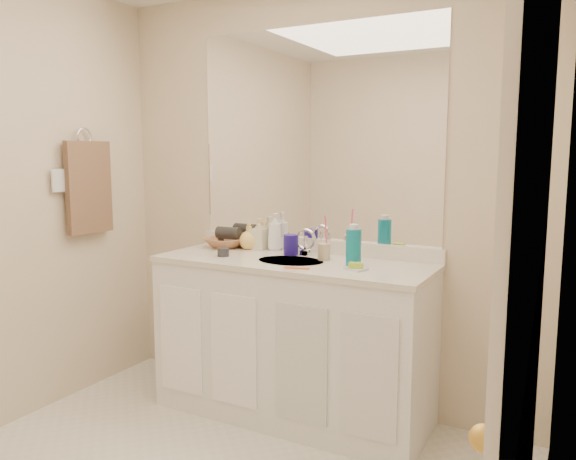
# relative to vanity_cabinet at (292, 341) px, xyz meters

# --- Properties ---
(wall_back) EXTENTS (2.60, 0.02, 2.40)m
(wall_back) POSITION_rel_vanity_cabinet_xyz_m (0.00, 0.28, 0.77)
(wall_back) COLOR beige
(wall_back) RESTS_ON floor
(wall_right) EXTENTS (0.02, 2.60, 2.40)m
(wall_right) POSITION_rel_vanity_cabinet_xyz_m (1.30, -1.02, 0.77)
(wall_right) COLOR beige
(wall_right) RESTS_ON floor
(vanity_cabinet) EXTENTS (1.50, 0.55, 0.85)m
(vanity_cabinet) POSITION_rel_vanity_cabinet_xyz_m (0.00, 0.00, 0.00)
(vanity_cabinet) COLOR white
(vanity_cabinet) RESTS_ON floor
(countertop) EXTENTS (1.52, 0.57, 0.03)m
(countertop) POSITION_rel_vanity_cabinet_xyz_m (0.00, 0.00, 0.44)
(countertop) COLOR silver
(countertop) RESTS_ON vanity_cabinet
(backsplash) EXTENTS (1.52, 0.03, 0.08)m
(backsplash) POSITION_rel_vanity_cabinet_xyz_m (0.00, 0.26, 0.50)
(backsplash) COLOR white
(backsplash) RESTS_ON countertop
(sink_basin) EXTENTS (0.37, 0.37, 0.02)m
(sink_basin) POSITION_rel_vanity_cabinet_xyz_m (0.00, -0.02, 0.44)
(sink_basin) COLOR #BBB3A3
(sink_basin) RESTS_ON countertop
(faucet) EXTENTS (0.02, 0.02, 0.11)m
(faucet) POSITION_rel_vanity_cabinet_xyz_m (0.00, 0.16, 0.51)
(faucet) COLOR silver
(faucet) RESTS_ON countertop
(mirror) EXTENTS (1.48, 0.01, 1.20)m
(mirror) POSITION_rel_vanity_cabinet_xyz_m (0.00, 0.27, 1.14)
(mirror) COLOR white
(mirror) RESTS_ON wall_back
(blue_mug) EXTENTS (0.10, 0.10, 0.12)m
(blue_mug) POSITION_rel_vanity_cabinet_xyz_m (-0.08, 0.13, 0.51)
(blue_mug) COLOR navy
(blue_mug) RESTS_ON countertop
(tan_cup) EXTENTS (0.07, 0.07, 0.09)m
(tan_cup) POSITION_rel_vanity_cabinet_xyz_m (0.15, 0.08, 0.50)
(tan_cup) COLOR #C5AF8B
(tan_cup) RESTS_ON countertop
(toothbrush) EXTENTS (0.01, 0.04, 0.19)m
(toothbrush) POSITION_rel_vanity_cabinet_xyz_m (0.16, 0.08, 0.60)
(toothbrush) COLOR #FF437F
(toothbrush) RESTS_ON tan_cup
(mouthwash_bottle) EXTENTS (0.10, 0.10, 0.19)m
(mouthwash_bottle) POSITION_rel_vanity_cabinet_xyz_m (0.35, 0.02, 0.55)
(mouthwash_bottle) COLOR #0B748A
(mouthwash_bottle) RESTS_ON countertop
(soap_dish) EXTENTS (0.12, 0.11, 0.01)m
(soap_dish) POSITION_rel_vanity_cabinet_xyz_m (0.40, -0.08, 0.46)
(soap_dish) COLOR silver
(soap_dish) RESTS_ON countertop
(green_soap) EXTENTS (0.08, 0.06, 0.02)m
(green_soap) POSITION_rel_vanity_cabinet_xyz_m (0.40, -0.08, 0.48)
(green_soap) COLOR #A3C931
(green_soap) RESTS_ON soap_dish
(orange_comb) EXTENTS (0.13, 0.06, 0.01)m
(orange_comb) POSITION_rel_vanity_cabinet_xyz_m (0.13, -0.19, 0.46)
(orange_comb) COLOR orange
(orange_comb) RESTS_ON countertop
(dark_jar) EXTENTS (0.07, 0.07, 0.05)m
(dark_jar) POSITION_rel_vanity_cabinet_xyz_m (-0.39, -0.09, 0.48)
(dark_jar) COLOR #26272B
(dark_jar) RESTS_ON countertop
(soap_bottle_white) EXTENTS (0.10, 0.10, 0.22)m
(soap_bottle_white) POSITION_rel_vanity_cabinet_xyz_m (-0.24, 0.22, 0.57)
(soap_bottle_white) COLOR white
(soap_bottle_white) RESTS_ON countertop
(soap_bottle_cream) EXTENTS (0.09, 0.09, 0.19)m
(soap_bottle_cream) POSITION_rel_vanity_cabinet_xyz_m (-0.34, 0.21, 0.55)
(soap_bottle_cream) COLOR beige
(soap_bottle_cream) RESTS_ON countertop
(soap_bottle_yellow) EXTENTS (0.15, 0.15, 0.15)m
(soap_bottle_yellow) POSITION_rel_vanity_cabinet_xyz_m (-0.40, 0.19, 0.53)
(soap_bottle_yellow) COLOR #FCCD62
(soap_bottle_yellow) RESTS_ON countertop
(wicker_basket) EXTENTS (0.28, 0.28, 0.06)m
(wicker_basket) POSITION_rel_vanity_cabinet_xyz_m (-0.55, 0.17, 0.49)
(wicker_basket) COLOR #9B613E
(wicker_basket) RESTS_ON countertop
(hair_dryer) EXTENTS (0.15, 0.08, 0.08)m
(hair_dryer) POSITION_rel_vanity_cabinet_xyz_m (-0.53, 0.17, 0.54)
(hair_dryer) COLOR black
(hair_dryer) RESTS_ON wicker_basket
(towel_ring) EXTENTS (0.01, 0.11, 0.11)m
(towel_ring) POSITION_rel_vanity_cabinet_xyz_m (-1.27, -0.25, 1.12)
(towel_ring) COLOR silver
(towel_ring) RESTS_ON wall_left
(hand_towel) EXTENTS (0.04, 0.32, 0.55)m
(hand_towel) POSITION_rel_vanity_cabinet_xyz_m (-1.25, -0.25, 0.82)
(hand_towel) COLOR #4A3528
(hand_towel) RESTS_ON towel_ring
(switch_plate) EXTENTS (0.01, 0.08, 0.13)m
(switch_plate) POSITION_rel_vanity_cabinet_xyz_m (-1.27, -0.45, 0.88)
(switch_plate) COLOR silver
(switch_plate) RESTS_ON wall_left
(door) EXTENTS (0.02, 0.82, 2.00)m
(door) POSITION_rel_vanity_cabinet_xyz_m (1.29, -1.32, 0.57)
(door) COLOR white
(door) RESTS_ON floor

